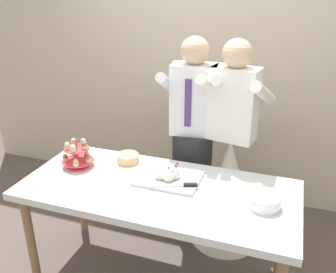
% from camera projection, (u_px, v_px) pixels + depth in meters
% --- Properties ---
extents(rear_wall, '(5.20, 0.10, 2.90)m').
position_uv_depth(rear_wall, '(210.00, 48.00, 3.29)').
color(rear_wall, beige).
rests_on(rear_wall, ground_plane).
extents(dessert_table, '(1.80, 0.80, 0.78)m').
position_uv_depth(dessert_table, '(158.00, 196.00, 2.38)').
color(dessert_table, silver).
rests_on(dessert_table, ground_plane).
extents(cupcake_stand, '(0.23, 0.23, 0.21)m').
position_uv_depth(cupcake_stand, '(78.00, 155.00, 2.59)').
color(cupcake_stand, '#D83F4C').
rests_on(cupcake_stand, dessert_table).
extents(main_cake_tray, '(0.43, 0.32, 0.13)m').
position_uv_depth(main_cake_tray, '(168.00, 175.00, 2.42)').
color(main_cake_tray, silver).
rests_on(main_cake_tray, dessert_table).
extents(plate_stack, '(0.20, 0.21, 0.08)m').
position_uv_depth(plate_stack, '(264.00, 201.00, 2.14)').
color(plate_stack, white).
rests_on(plate_stack, dessert_table).
extents(round_cake, '(0.24, 0.24, 0.07)m').
position_uv_depth(round_cake, '(128.00, 159.00, 2.65)').
color(round_cake, white).
rests_on(round_cake, dessert_table).
extents(person_groom, '(0.52, 0.54, 1.66)m').
position_uv_depth(person_groom, '(192.00, 152.00, 2.90)').
color(person_groom, '#232328').
rests_on(person_groom, ground_plane).
extents(person_bride, '(0.57, 0.56, 1.66)m').
position_uv_depth(person_bride, '(228.00, 177.00, 2.85)').
color(person_bride, white).
rests_on(person_bride, ground_plane).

